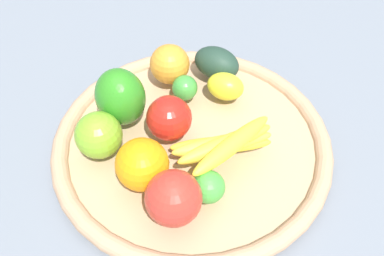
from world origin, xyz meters
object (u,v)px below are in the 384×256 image
(lime_0, at_px, (185,88))
(apple_0, at_px, (174,198))
(orange_0, at_px, (142,164))
(lemon_0, at_px, (225,86))
(bell_pepper, at_px, (120,97))
(apple_2, at_px, (169,118))
(banana_bunch, at_px, (225,144))
(avocado, at_px, (217,63))
(apple_1, at_px, (99,135))
(orange_1, at_px, (170,64))
(lime_1, at_px, (211,186))

(lime_0, relative_size, apple_0, 0.56)
(lime_0, bearing_deg, orange_0, -119.77)
(lemon_0, distance_m, apple_0, 0.25)
(bell_pepper, distance_m, apple_0, 0.20)
(apple_2, relative_size, banana_bunch, 0.45)
(orange_0, height_order, bell_pepper, bell_pepper)
(avocado, height_order, banana_bunch, banana_bunch)
(orange_0, relative_size, lime_0, 1.77)
(orange_0, bearing_deg, banana_bunch, 8.44)
(apple_2, bearing_deg, lemon_0, 31.30)
(lemon_0, height_order, lime_0, lemon_0)
(apple_0, bearing_deg, lime_0, 75.47)
(bell_pepper, relative_size, apple_1, 1.35)
(apple_2, distance_m, banana_bunch, 0.10)
(lemon_0, height_order, bell_pepper, bell_pepper)
(orange_1, height_order, bell_pepper, bell_pepper)
(orange_1, distance_m, banana_bunch, 0.20)
(lemon_0, height_order, apple_0, apple_0)
(orange_1, relative_size, lime_0, 1.61)
(lemon_0, bearing_deg, apple_2, -148.70)
(avocado, distance_m, lime_0, 0.08)
(lemon_0, relative_size, apple_0, 0.82)
(orange_0, relative_size, banana_bunch, 0.48)
(lemon_0, relative_size, lime_1, 1.34)
(orange_0, relative_size, lime_1, 1.63)
(banana_bunch, bearing_deg, lime_0, 103.40)
(apple_2, bearing_deg, lime_1, -73.80)
(lime_0, distance_m, apple_1, 0.17)
(lime_0, bearing_deg, bell_pepper, -165.33)
(avocado, bearing_deg, banana_bunch, -99.86)
(lemon_0, xyz_separation_m, lime_1, (-0.07, -0.19, 0.00))
(lime_0, height_order, apple_0, apple_0)
(apple_2, xyz_separation_m, lime_1, (0.04, -0.13, -0.01))
(avocado, relative_size, banana_bunch, 0.53)
(apple_0, bearing_deg, apple_1, 124.16)
(orange_1, height_order, apple_0, apple_0)
(orange_1, height_order, apple_1, apple_1)
(apple_2, xyz_separation_m, orange_0, (-0.05, -0.08, 0.00))
(avocado, height_order, apple_1, apple_1)
(avocado, bearing_deg, orange_1, 175.92)
(lemon_0, height_order, avocado, avocado)
(orange_0, height_order, apple_1, orange_0)
(apple_0, distance_m, apple_1, 0.16)
(lemon_0, bearing_deg, apple_0, -120.75)
(banana_bunch, xyz_separation_m, lime_1, (-0.04, -0.06, -0.01))
(apple_2, xyz_separation_m, lime_0, (0.04, 0.08, -0.01))
(lime_1, bearing_deg, lime_0, 89.41)
(banana_bunch, distance_m, apple_0, 0.12)
(orange_1, distance_m, lime_1, 0.26)
(lemon_0, xyz_separation_m, apple_2, (-0.11, -0.06, 0.01))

